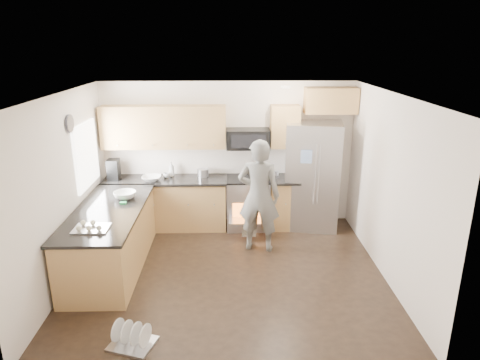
{
  "coord_description": "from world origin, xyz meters",
  "views": [
    {
      "loc": [
        0.04,
        -5.57,
        3.25
      ],
      "look_at": [
        0.18,
        0.5,
        1.28
      ],
      "focal_mm": 32.0,
      "sensor_mm": 36.0,
      "label": 1
    }
  ],
  "objects_px": {
    "dish_rack": "(132,339)",
    "refrigerator": "(312,176)",
    "stove_range": "(248,191)",
    "person": "(259,196)"
  },
  "relations": [
    {
      "from": "dish_rack",
      "to": "refrigerator",
      "type": "bearing_deg",
      "value": 51.52
    },
    {
      "from": "stove_range",
      "to": "dish_rack",
      "type": "relative_size",
      "value": 3.13
    },
    {
      "from": "refrigerator",
      "to": "person",
      "type": "relative_size",
      "value": 1.05
    },
    {
      "from": "person",
      "to": "dish_rack",
      "type": "xyz_separation_m",
      "value": [
        -1.56,
        -2.33,
        -0.84
      ]
    },
    {
      "from": "stove_range",
      "to": "dish_rack",
      "type": "bearing_deg",
      "value": -113.8
    },
    {
      "from": "dish_rack",
      "to": "person",
      "type": "bearing_deg",
      "value": 56.15
    },
    {
      "from": "refrigerator",
      "to": "dish_rack",
      "type": "height_order",
      "value": "refrigerator"
    },
    {
      "from": "stove_range",
      "to": "refrigerator",
      "type": "height_order",
      "value": "refrigerator"
    },
    {
      "from": "person",
      "to": "dish_rack",
      "type": "bearing_deg",
      "value": 67.92
    },
    {
      "from": "stove_range",
      "to": "person",
      "type": "xyz_separation_m",
      "value": [
        0.14,
        -0.9,
        0.24
      ]
    }
  ]
}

